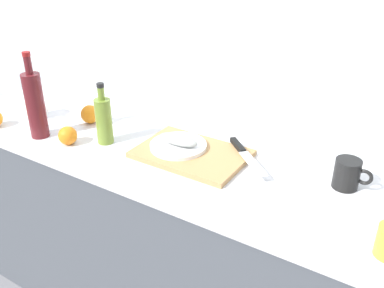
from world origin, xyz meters
name	(u,v)px	position (x,y,z in m)	size (l,w,h in m)	color
back_wall	(203,40)	(0.00, 0.33, 1.25)	(3.20, 0.05, 2.50)	silver
kitchen_counter	(164,236)	(0.00, 0.00, 0.45)	(2.00, 0.60, 0.90)	#4C5159
cutting_board	(192,153)	(0.15, 0.00, 0.91)	(0.41, 0.28, 0.02)	tan
white_plate	(179,145)	(0.09, 0.00, 0.93)	(0.22, 0.22, 0.01)	white
fish_fillet	(179,139)	(0.09, 0.00, 0.95)	(0.16, 0.07, 0.04)	#999E99
chef_knife	(243,152)	(0.32, 0.09, 0.93)	(0.24, 0.21, 0.02)	silver
olive_oil_bottle	(104,120)	(-0.21, -0.09, 1.00)	(0.06, 0.06, 0.25)	olive
wine_bottle	(35,104)	(-0.47, -0.19, 1.04)	(0.07, 0.07, 0.35)	#59191E
coffee_mug_0	(36,107)	(-0.64, -0.07, 0.95)	(0.12, 0.08, 0.10)	white
coffee_mug_2	(348,174)	(0.69, 0.09, 0.95)	(0.13, 0.09, 0.10)	black
orange_1	(68,136)	(-0.32, -0.18, 0.94)	(0.07, 0.07, 0.07)	orange
orange_2	(90,114)	(-0.39, 0.02, 0.94)	(0.08, 0.08, 0.08)	orange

